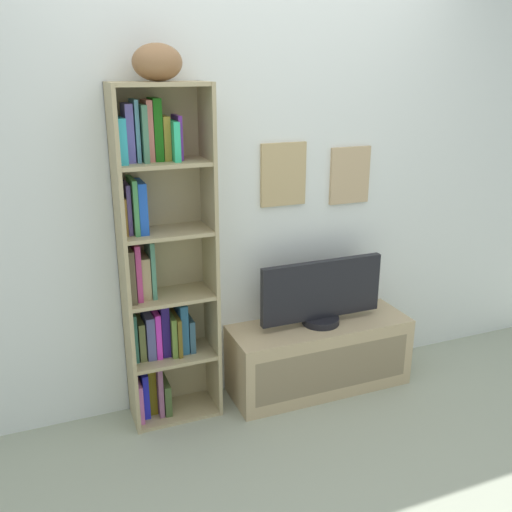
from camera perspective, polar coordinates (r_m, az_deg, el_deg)
The scene contains 6 objects.
ground at distance 2.79m, azimuth 7.86°, elevation -24.06°, with size 5.20×5.20×0.04m, color #9EA48F.
back_wall at distance 3.14m, azimuth -1.28°, elevation 7.64°, with size 4.80×0.08×2.53m.
bookshelf at distance 2.98m, azimuth -9.84°, elevation -1.00°, with size 0.48×0.26×1.80m.
football at distance 2.79m, azimuth -9.95°, elevation 18.78°, with size 0.25×0.17×0.17m, color brown.
tv_stand at distance 3.47m, azimuth 6.43°, elevation -9.97°, with size 1.09×0.37×0.42m.
television at distance 3.30m, azimuth 6.68°, elevation -3.78°, with size 0.75×0.22×0.39m.
Camera 1 is at (-1.08, -1.75, 1.87)m, focal length 39.47 mm.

